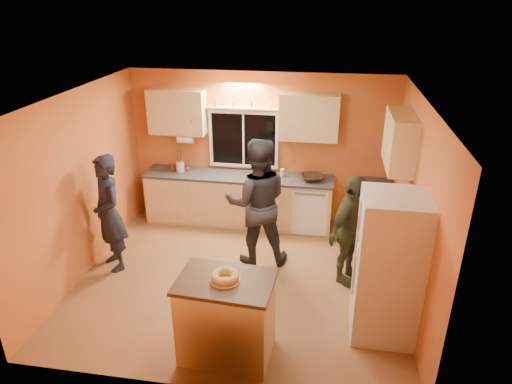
% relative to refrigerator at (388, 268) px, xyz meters
% --- Properties ---
extents(ground, '(4.50, 4.50, 0.00)m').
position_rel_refrigerator_xyz_m(ground, '(-1.89, 0.80, -0.90)').
color(ground, brown).
rests_on(ground, ground).
extents(room_shell, '(4.54, 4.04, 2.61)m').
position_rel_refrigerator_xyz_m(room_shell, '(-1.77, 1.21, 0.72)').
color(room_shell, '#CD7F34').
rests_on(room_shell, ground).
extents(back_counter, '(4.23, 0.62, 0.90)m').
position_rel_refrigerator_xyz_m(back_counter, '(-1.88, 2.50, -0.45)').
color(back_counter, tan).
rests_on(back_counter, ground).
extents(right_counter, '(0.62, 1.84, 0.90)m').
position_rel_refrigerator_xyz_m(right_counter, '(0.06, 1.30, -0.45)').
color(right_counter, tan).
rests_on(right_counter, ground).
extents(refrigerator, '(0.72, 0.70, 1.80)m').
position_rel_refrigerator_xyz_m(refrigerator, '(0.00, 0.00, 0.00)').
color(refrigerator, silver).
rests_on(refrigerator, ground).
extents(island, '(1.07, 0.76, 0.99)m').
position_rel_refrigerator_xyz_m(island, '(-1.75, -0.66, -0.40)').
color(island, tan).
rests_on(island, ground).
extents(bundt_pastry, '(0.31, 0.31, 0.09)m').
position_rel_refrigerator_xyz_m(bundt_pastry, '(-1.75, -0.66, 0.14)').
color(bundt_pastry, tan).
rests_on(bundt_pastry, island).
extents(person_left, '(0.75, 0.75, 1.75)m').
position_rel_refrigerator_xyz_m(person_left, '(-3.79, 0.83, -0.03)').
color(person_left, black).
rests_on(person_left, ground).
extents(person_center, '(1.07, 0.91, 1.94)m').
position_rel_refrigerator_xyz_m(person_center, '(-1.73, 1.33, 0.07)').
color(person_center, black).
rests_on(person_center, ground).
extents(person_right, '(0.84, 1.00, 1.60)m').
position_rel_refrigerator_xyz_m(person_right, '(-0.39, 1.02, -0.10)').
color(person_right, '#363A25').
rests_on(person_right, ground).
extents(mixing_bowl, '(0.44, 0.44, 0.09)m').
position_rel_refrigerator_xyz_m(mixing_bowl, '(-0.99, 2.49, 0.04)').
color(mixing_bowl, black).
rests_on(mixing_bowl, back_counter).
extents(utensil_crock, '(0.14, 0.14, 0.17)m').
position_rel_refrigerator_xyz_m(utensil_crock, '(-3.26, 2.51, 0.09)').
color(utensil_crock, beige).
rests_on(utensil_crock, back_counter).
extents(potted_plant, '(0.30, 0.27, 0.32)m').
position_rel_refrigerator_xyz_m(potted_plant, '(0.13, 0.50, 0.16)').
color(potted_plant, gray).
rests_on(potted_plant, right_counter).
extents(red_box, '(0.17, 0.13, 0.07)m').
position_rel_refrigerator_xyz_m(red_box, '(0.04, 1.52, 0.04)').
color(red_box, '#AF261A').
rests_on(red_box, right_counter).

